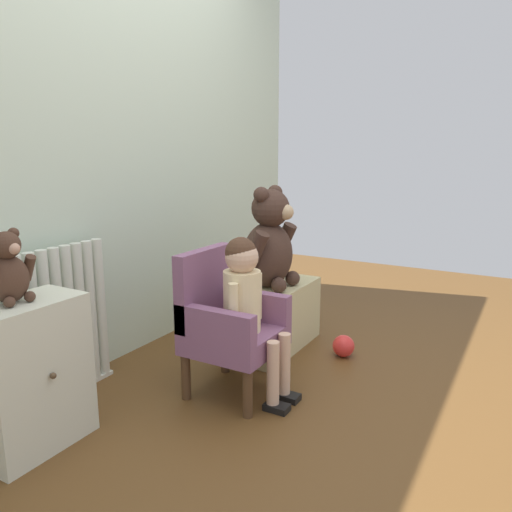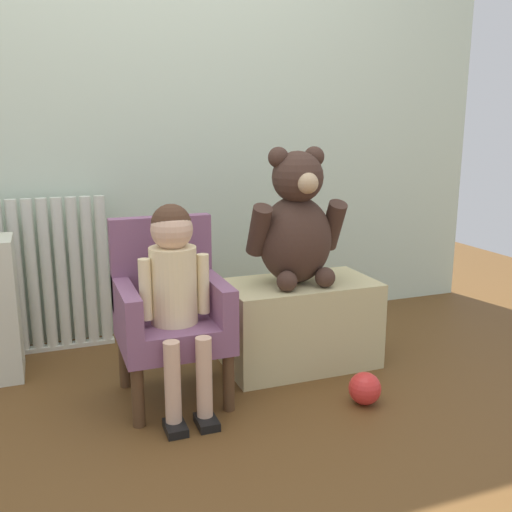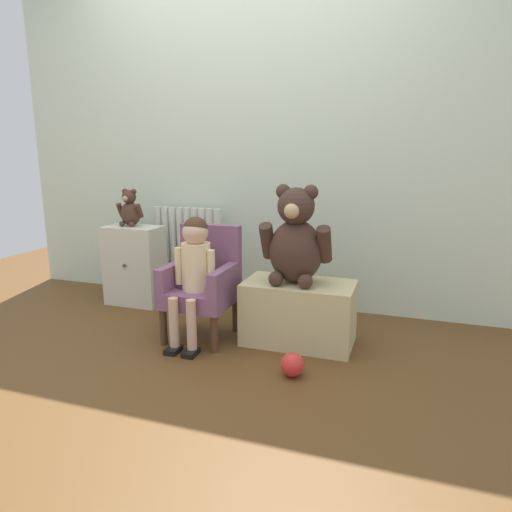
{
  "view_description": "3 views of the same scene",
  "coord_description": "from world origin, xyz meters",
  "px_view_note": "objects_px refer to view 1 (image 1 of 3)",
  "views": [
    {
      "loc": [
        -1.88,
        -0.81,
        1.13
      ],
      "look_at": [
        0.27,
        0.42,
        0.6
      ],
      "focal_mm": 35.0,
      "sensor_mm": 36.0,
      "label": 1
    },
    {
      "loc": [
        -0.45,
        -1.64,
        1.02
      ],
      "look_at": [
        0.31,
        0.37,
        0.53
      ],
      "focal_mm": 40.0,
      "sensor_mm": 36.0,
      "label": 2
    },
    {
      "loc": [
        1.14,
        -2.02,
        1.11
      ],
      "look_at": [
        0.3,
        0.44,
        0.52
      ],
      "focal_mm": 32.0,
      "sensor_mm": 36.0,
      "label": 3
    }
  ],
  "objects_px": {
    "radiator": "(59,324)",
    "child_figure": "(247,294)",
    "toy_ball": "(344,346)",
    "child_armchair": "(227,322)",
    "large_teddy_bear": "(269,243)",
    "small_teddy_bear": "(8,271)",
    "small_dresser": "(30,375)",
    "low_bench": "(270,316)"
  },
  "relations": [
    {
      "from": "radiator",
      "to": "child_figure",
      "type": "height_order",
      "value": "child_figure"
    },
    {
      "from": "toy_ball",
      "to": "child_armchair",
      "type": "bearing_deg",
      "value": 152.29
    },
    {
      "from": "large_teddy_bear",
      "to": "small_teddy_bear",
      "type": "xyz_separation_m",
      "value": [
        -1.33,
        0.35,
        0.08
      ]
    },
    {
      "from": "small_dresser",
      "to": "toy_ball",
      "type": "height_order",
      "value": "small_dresser"
    },
    {
      "from": "small_dresser",
      "to": "radiator",
      "type": "bearing_deg",
      "value": 35.14
    },
    {
      "from": "low_bench",
      "to": "child_figure",
      "type": "bearing_deg",
      "value": -161.96
    },
    {
      "from": "small_dresser",
      "to": "small_teddy_bear",
      "type": "bearing_deg",
      "value": 141.6
    },
    {
      "from": "child_armchair",
      "to": "small_teddy_bear",
      "type": "distance_m",
      "value": 0.96
    },
    {
      "from": "radiator",
      "to": "small_teddy_bear",
      "type": "relative_size",
      "value": 2.61
    },
    {
      "from": "child_figure",
      "to": "radiator",
      "type": "bearing_deg",
      "value": 119.83
    },
    {
      "from": "low_bench",
      "to": "large_teddy_bear",
      "type": "xyz_separation_m",
      "value": [
        -0.03,
        -0.01,
        0.43
      ]
    },
    {
      "from": "small_dresser",
      "to": "toy_ball",
      "type": "xyz_separation_m",
      "value": [
        1.4,
        -0.75,
        -0.23
      ]
    },
    {
      "from": "child_figure",
      "to": "low_bench",
      "type": "distance_m",
      "value": 0.68
    },
    {
      "from": "radiator",
      "to": "large_teddy_bear",
      "type": "xyz_separation_m",
      "value": [
        0.98,
        -0.56,
        0.27
      ]
    },
    {
      "from": "child_armchair",
      "to": "low_bench",
      "type": "xyz_separation_m",
      "value": [
        0.58,
        0.08,
        -0.16
      ]
    },
    {
      "from": "radiator",
      "to": "large_teddy_bear",
      "type": "bearing_deg",
      "value": -29.63
    },
    {
      "from": "child_figure",
      "to": "large_teddy_bear",
      "type": "distance_m",
      "value": 0.6
    },
    {
      "from": "child_figure",
      "to": "low_bench",
      "type": "height_order",
      "value": "child_figure"
    },
    {
      "from": "small_dresser",
      "to": "low_bench",
      "type": "bearing_deg",
      "value": -13.64
    },
    {
      "from": "large_teddy_bear",
      "to": "toy_ball",
      "type": "height_order",
      "value": "large_teddy_bear"
    },
    {
      "from": "toy_ball",
      "to": "large_teddy_bear",
      "type": "bearing_deg",
      "value": 103.42
    },
    {
      "from": "radiator",
      "to": "toy_ball",
      "type": "distance_m",
      "value": 1.48
    },
    {
      "from": "small_dresser",
      "to": "child_figure",
      "type": "relative_size",
      "value": 0.78
    },
    {
      "from": "radiator",
      "to": "small_teddy_bear",
      "type": "distance_m",
      "value": 0.54
    },
    {
      "from": "small_dresser",
      "to": "large_teddy_bear",
      "type": "distance_m",
      "value": 1.38
    },
    {
      "from": "low_bench",
      "to": "small_teddy_bear",
      "type": "height_order",
      "value": "small_teddy_bear"
    },
    {
      "from": "child_armchair",
      "to": "large_teddy_bear",
      "type": "height_order",
      "value": "large_teddy_bear"
    },
    {
      "from": "small_dresser",
      "to": "small_teddy_bear",
      "type": "height_order",
      "value": "small_teddy_bear"
    },
    {
      "from": "small_dresser",
      "to": "child_figure",
      "type": "xyz_separation_m",
      "value": [
        0.75,
        -0.51,
        0.2
      ]
    },
    {
      "from": "child_armchair",
      "to": "low_bench",
      "type": "distance_m",
      "value": 0.61
    },
    {
      "from": "large_teddy_bear",
      "to": "small_teddy_bear",
      "type": "height_order",
      "value": "large_teddy_bear"
    },
    {
      "from": "child_armchair",
      "to": "toy_ball",
      "type": "xyz_separation_m",
      "value": [
        0.65,
        -0.34,
        -0.28
      ]
    },
    {
      "from": "radiator",
      "to": "child_figure",
      "type": "bearing_deg",
      "value": -60.17
    },
    {
      "from": "low_bench",
      "to": "small_teddy_bear",
      "type": "distance_m",
      "value": 1.49
    },
    {
      "from": "child_figure",
      "to": "toy_ball",
      "type": "height_order",
      "value": "child_figure"
    },
    {
      "from": "small_dresser",
      "to": "toy_ball",
      "type": "relative_size",
      "value": 4.79
    },
    {
      "from": "radiator",
      "to": "large_teddy_bear",
      "type": "relative_size",
      "value": 1.25
    },
    {
      "from": "radiator",
      "to": "toy_ball",
      "type": "bearing_deg",
      "value": -42.11
    },
    {
      "from": "radiator",
      "to": "small_teddy_bear",
      "type": "xyz_separation_m",
      "value": [
        -0.35,
        -0.21,
        0.35
      ]
    },
    {
      "from": "child_figure",
      "to": "large_teddy_bear",
      "type": "bearing_deg",
      "value": 18.34
    },
    {
      "from": "child_figure",
      "to": "toy_ball",
      "type": "bearing_deg",
      "value": -19.71
    },
    {
      "from": "low_bench",
      "to": "toy_ball",
      "type": "distance_m",
      "value": 0.45
    }
  ]
}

